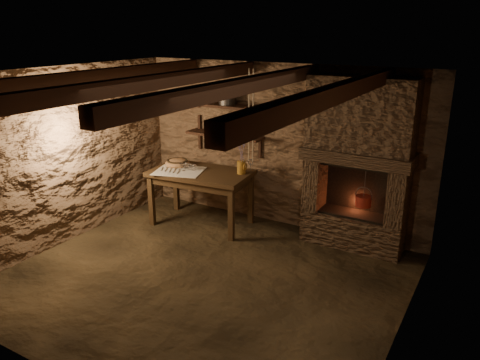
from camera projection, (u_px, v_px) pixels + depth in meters
The scene contains 25 objects.
floor at pixel (204, 278), 5.62m from camera, with size 4.50×4.50×0.00m, color black.
back_wall at pixel (279, 146), 6.89m from camera, with size 4.50×0.04×2.40m, color #4A3223.
front_wall at pixel (53, 255), 3.61m from camera, with size 4.50×0.04×2.40m, color #4A3223.
left_wall at pixel (65, 157), 6.33m from camera, with size 0.04×4.00×2.40m, color #4A3223.
right_wall at pixel (409, 225), 4.17m from camera, with size 0.04×4.00×2.40m, color #4A3223.
ceiling at pixel (198, 75), 4.87m from camera, with size 4.50×4.00×0.04m, color black.
beam_far_left at pixel (96, 76), 5.62m from camera, with size 0.14×3.95×0.16m, color black.
beam_mid_left at pixel (161, 81), 5.14m from camera, with size 0.14×3.95×0.16m, color black.
beam_mid_right at pixel (240, 86), 4.66m from camera, with size 0.14×3.95×0.16m, color black.
beam_far_right at pixel (336, 93), 4.18m from camera, with size 0.14×3.95×0.16m, color black.
shelf_lower at pixel (224, 135), 7.13m from camera, with size 1.25×0.30×0.04m, color black.
shelf_upper at pixel (224, 106), 6.99m from camera, with size 1.25×0.30×0.04m, color black.
hearth at pixel (358, 160), 6.09m from camera, with size 1.43×0.51×2.30m.
work_table at pixel (201, 196), 7.04m from camera, with size 1.55×0.99×0.84m.
linen_cloth at pixel (179, 171), 6.91m from camera, with size 0.69×0.56×0.01m, color beige.
pewter_cutlery_row at pixel (178, 171), 6.88m from camera, with size 0.58×0.22×0.01m, color #9B988D, non-canonical shape.
drinking_glasses at pixel (186, 166), 6.99m from camera, with size 0.22×0.07×0.09m, color white, non-canonical shape.
stoneware_jug at pixel (241, 161), 6.74m from camera, with size 0.14×0.13×0.44m.
wooden_bowl at pixel (177, 163), 7.16m from camera, with size 0.37×0.37×0.13m, color #A87448.
iron_stockpot at pixel (227, 98), 6.93m from camera, with size 0.25×0.25×0.19m, color #2C2927.
tin_pan at pixel (206, 94), 7.22m from camera, with size 0.24×0.24×0.03m, color gray.
small_kettle at pixel (233, 131), 7.03m from camera, with size 0.17×0.13×0.18m, color gray, non-canonical shape.
rusty_tin at pixel (216, 130), 7.18m from camera, with size 0.09×0.09×0.09m, color #512510.
red_pot at pixel (363, 200), 6.15m from camera, with size 0.27×0.27×0.54m.
hanging_ropes at pixel (251, 116), 5.90m from camera, with size 0.08×0.08×1.20m, color tan, non-canonical shape.
Camera 1 is at (2.89, -4.07, 2.88)m, focal length 35.00 mm.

